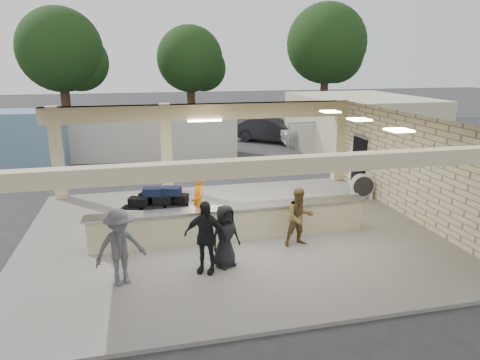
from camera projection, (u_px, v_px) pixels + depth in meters
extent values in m
plane|color=#2B2B2D|center=(229.00, 235.00, 13.01)|extent=(120.00, 120.00, 0.00)
cube|color=slate|center=(229.00, 234.00, 13.00)|extent=(12.00, 10.00, 0.10)
cube|color=tan|center=(228.00, 120.00, 12.06)|extent=(12.00, 10.00, 0.02)
cube|color=beige|center=(410.00, 168.00, 13.84)|extent=(0.02, 10.00, 3.50)
cube|color=black|center=(359.00, 164.00, 16.99)|extent=(0.10, 0.95, 2.10)
cube|color=tan|center=(204.00, 112.00, 16.59)|extent=(12.00, 0.50, 0.60)
cube|color=tan|center=(283.00, 165.00, 7.55)|extent=(12.00, 0.30, 0.30)
cube|color=tan|center=(57.00, 154.00, 15.78)|extent=(0.40, 0.40, 3.50)
cube|color=tan|center=(166.00, 149.00, 16.65)|extent=(0.40, 0.40, 3.50)
cube|color=tan|center=(339.00, 141.00, 18.28)|extent=(0.40, 0.40, 3.50)
cube|color=white|center=(205.00, 121.00, 16.45)|extent=(1.30, 0.12, 0.06)
cube|color=#FFEABF|center=(330.00, 112.00, 14.30)|extent=(0.55, 0.55, 0.04)
cube|color=#FFEABF|center=(359.00, 120.00, 12.43)|extent=(0.55, 0.55, 0.04)
cube|color=#FFEABF|center=(399.00, 130.00, 10.55)|extent=(0.55, 0.55, 0.04)
cube|color=#BCB58C|center=(232.00, 224.00, 12.39)|extent=(8.00, 0.50, 0.90)
cube|color=#B7B7BC|center=(232.00, 208.00, 12.26)|extent=(8.20, 0.58, 0.06)
cube|color=white|center=(160.00, 213.00, 12.93)|extent=(2.65, 2.01, 0.11)
cylinder|color=black|center=(125.00, 231.00, 12.59)|extent=(0.21, 0.39, 0.38)
cylinder|color=black|center=(135.00, 218.00, 13.58)|extent=(0.21, 0.39, 0.38)
cylinder|color=black|center=(188.00, 232.00, 12.49)|extent=(0.21, 0.39, 0.38)
cylinder|color=black|center=(193.00, 219.00, 13.48)|extent=(0.21, 0.39, 0.38)
cube|color=white|center=(164.00, 200.00, 13.56)|extent=(2.27, 0.70, 0.28)
cube|color=white|center=(153.00, 216.00, 12.20)|extent=(2.27, 0.70, 0.28)
cube|color=black|center=(132.00, 211.00, 12.65)|extent=(0.62, 0.49, 0.24)
cube|color=black|center=(154.00, 211.00, 12.62)|extent=(0.62, 0.49, 0.24)
cube|color=black|center=(176.00, 211.00, 12.58)|extent=(0.62, 0.49, 0.24)
cube|color=black|center=(137.00, 204.00, 13.19)|extent=(0.62, 0.49, 0.24)
cube|color=black|center=(158.00, 205.00, 13.16)|extent=(0.62, 0.49, 0.24)
cube|color=black|center=(180.00, 205.00, 13.13)|extent=(0.62, 0.49, 0.24)
cube|color=black|center=(139.00, 201.00, 12.66)|extent=(0.62, 0.49, 0.24)
cube|color=black|center=(162.00, 200.00, 12.81)|extent=(0.62, 0.49, 0.24)
cube|color=black|center=(179.00, 198.00, 12.97)|extent=(0.62, 0.49, 0.24)
cube|color=black|center=(149.00, 197.00, 13.10)|extent=(0.62, 0.49, 0.24)
cube|color=black|center=(152.00, 192.00, 12.75)|extent=(0.62, 0.49, 0.24)
cube|color=black|center=(172.00, 191.00, 12.82)|extent=(0.62, 0.49, 0.24)
cylinder|color=white|center=(362.00, 185.00, 15.93)|extent=(0.89, 0.42, 0.86)
cylinder|color=black|center=(362.00, 185.00, 15.93)|extent=(0.80, 0.44, 0.76)
cube|color=white|center=(354.00, 196.00, 15.97)|extent=(0.06, 0.48, 0.29)
cube|color=white|center=(368.00, 195.00, 16.10)|extent=(0.06, 0.48, 0.29)
imported|color=orange|center=(199.00, 203.00, 12.83)|extent=(0.40, 0.67, 1.79)
imported|color=brown|center=(300.00, 217.00, 11.86)|extent=(0.83, 0.41, 1.67)
imported|color=black|center=(205.00, 237.00, 10.33)|extent=(1.14, 0.83, 1.83)
imported|color=#4D4D52|center=(120.00, 247.00, 9.76)|extent=(1.25, 0.82, 1.83)
imported|color=black|center=(225.00, 236.00, 10.66)|extent=(0.86, 0.62, 1.62)
imported|color=silver|center=(323.00, 134.00, 26.30)|extent=(5.48, 3.22, 1.47)
imported|color=silver|center=(377.00, 128.00, 28.27)|extent=(5.16, 3.52, 1.53)
imported|color=black|center=(271.00, 130.00, 27.51)|extent=(4.77, 4.17, 1.57)
cube|color=silver|center=(129.00, 135.00, 22.89)|extent=(11.58, 3.21, 2.48)
cylinder|color=gray|center=(288.00, 142.00, 22.26)|extent=(0.06, 0.06, 2.00)
cylinder|color=gray|center=(324.00, 141.00, 22.70)|extent=(0.06, 0.06, 2.00)
cylinder|color=gray|center=(358.00, 139.00, 23.14)|extent=(0.06, 0.06, 2.00)
cylinder|color=gray|center=(391.00, 138.00, 23.57)|extent=(0.06, 0.06, 2.00)
cylinder|color=gray|center=(423.00, 136.00, 24.01)|extent=(0.06, 0.06, 2.00)
cylinder|color=gray|center=(454.00, 135.00, 24.44)|extent=(0.06, 0.06, 2.00)
cube|color=gray|center=(391.00, 138.00, 23.57)|extent=(12.00, 0.02, 2.00)
cylinder|color=gray|center=(393.00, 119.00, 23.30)|extent=(12.00, 0.05, 0.05)
cylinder|color=#382619|center=(65.00, 98.00, 33.15)|extent=(0.70, 0.70, 4.50)
sphere|color=black|center=(60.00, 50.00, 32.17)|extent=(6.30, 6.30, 6.30)
sphere|color=black|center=(79.00, 62.00, 33.24)|extent=(4.50, 4.50, 4.50)
cylinder|color=#382619|center=(191.00, 97.00, 37.27)|extent=(0.70, 0.70, 4.00)
sphere|color=black|center=(190.00, 59.00, 36.40)|extent=(5.60, 5.60, 5.60)
sphere|color=black|center=(203.00, 68.00, 37.44)|extent=(4.00, 4.00, 4.00)
cylinder|color=#382619|center=(324.00, 90.00, 38.81)|extent=(0.70, 0.70, 5.00)
sphere|color=black|center=(326.00, 44.00, 37.72)|extent=(7.00, 7.00, 7.00)
sphere|color=black|center=(335.00, 55.00, 38.82)|extent=(5.00, 5.00, 5.00)
cube|color=beige|center=(358.00, 125.00, 24.02)|extent=(6.00, 8.00, 3.20)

